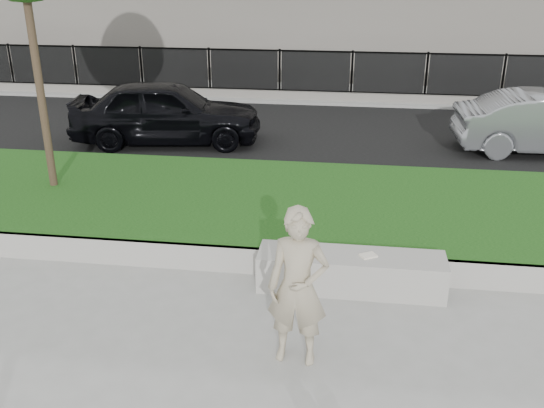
# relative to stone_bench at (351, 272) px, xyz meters

# --- Properties ---
(ground) EXTENTS (90.00, 90.00, 0.00)m
(ground) POSITION_rel_stone_bench_xyz_m (-1.80, -0.80, -0.26)
(ground) COLOR gray
(ground) RESTS_ON ground
(grass_bank) EXTENTS (34.00, 4.00, 0.40)m
(grass_bank) POSITION_rel_stone_bench_xyz_m (-1.80, 2.20, -0.06)
(grass_bank) COLOR #0E370D
(grass_bank) RESTS_ON ground
(grass_kerb) EXTENTS (34.00, 0.08, 0.40)m
(grass_kerb) POSITION_rel_stone_bench_xyz_m (-1.80, 0.24, -0.06)
(grass_kerb) COLOR #A19F97
(grass_kerb) RESTS_ON ground
(street) EXTENTS (34.00, 7.00, 0.04)m
(street) POSITION_rel_stone_bench_xyz_m (-1.80, 7.70, -0.24)
(street) COLOR black
(street) RESTS_ON ground
(far_pavement) EXTENTS (34.00, 3.00, 0.12)m
(far_pavement) POSITION_rel_stone_bench_xyz_m (-1.80, 12.20, -0.20)
(far_pavement) COLOR gray
(far_pavement) RESTS_ON ground
(iron_fence) EXTENTS (32.00, 0.30, 1.50)m
(iron_fence) POSITION_rel_stone_bench_xyz_m (-1.80, 11.20, 0.28)
(iron_fence) COLOR slate
(iron_fence) RESTS_ON far_pavement
(stone_bench) EXTENTS (2.53, 0.63, 0.52)m
(stone_bench) POSITION_rel_stone_bench_xyz_m (0.00, 0.00, 0.00)
(stone_bench) COLOR #A19F97
(stone_bench) RESTS_ON ground
(man) EXTENTS (0.69, 0.48, 1.84)m
(man) POSITION_rel_stone_bench_xyz_m (-0.57, -1.64, 0.66)
(man) COLOR tan
(man) RESTS_ON ground
(book) EXTENTS (0.26, 0.24, 0.02)m
(book) POSITION_rel_stone_bench_xyz_m (0.22, -0.01, 0.27)
(book) COLOR white
(book) RESTS_ON stone_bench
(car_dark) EXTENTS (4.67, 2.40, 1.52)m
(car_dark) POSITION_rel_stone_bench_xyz_m (-4.49, 6.31, 0.54)
(car_dark) COLOR black
(car_dark) RESTS_ON street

